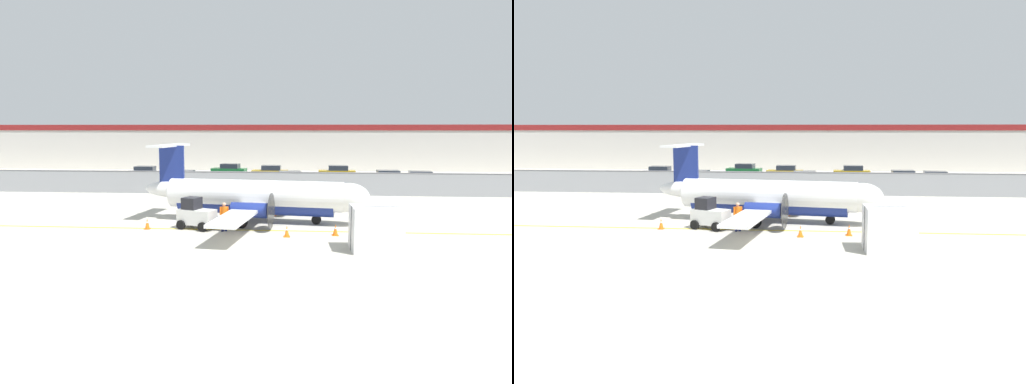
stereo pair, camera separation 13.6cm
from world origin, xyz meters
TOP-DOWN VIEW (x-y plane):
  - ground_plane at (0.00, 2.00)m, footprint 140.00×140.00m
  - perimeter_fence at (0.00, 18.00)m, footprint 98.00×0.10m
  - parking_lot_strip at (0.00, 29.50)m, footprint 98.00×17.00m
  - background_building at (0.00, 47.99)m, footprint 91.00×8.10m
  - commuter_airplane at (-0.70, 4.71)m, footprint 14.78×16.07m
  - baggage_tug at (-4.24, 2.17)m, footprint 2.57×2.04m
  - ground_crew_worker at (-2.46, 1.58)m, footprint 0.53×0.46m
  - cargo_container at (5.64, -2.38)m, footprint 2.48×2.09m
  - traffic_cone_near_left at (1.22, 0.37)m, footprint 0.36×0.36m
  - traffic_cone_near_right at (0.13, 6.98)m, footprint 0.36×0.36m
  - traffic_cone_far_left at (3.93, 0.96)m, footprint 0.36×0.36m
  - traffic_cone_far_right at (-7.14, 1.82)m, footprint 0.36×0.36m
  - parked_car_0 at (-15.79, 28.66)m, footprint 4.21×2.02m
  - parked_car_1 at (-10.19, 23.44)m, footprint 4.33×2.29m
  - parked_car_2 at (-6.68, 33.62)m, footprint 4.39×2.43m
  - parked_car_3 at (-1.51, 31.20)m, footprint 4.26×2.12m
  - parked_car_4 at (1.06, 23.41)m, footprint 4.38×2.42m
  - parked_car_5 at (6.25, 31.63)m, footprint 4.24×2.09m
  - parked_car_6 at (10.86, 25.30)m, footprint 4.22×2.04m
  - parked_car_7 at (13.89, 24.42)m, footprint 4.34×2.31m

SIDE VIEW (x-z plane):
  - ground_plane at x=0.00m, z-range 0.00..0.01m
  - parking_lot_strip at x=0.00m, z-range 0.00..0.12m
  - traffic_cone_near_left at x=1.22m, z-range -0.01..0.63m
  - traffic_cone_near_right at x=0.13m, z-range -0.01..0.63m
  - traffic_cone_far_left at x=3.93m, z-range -0.01..0.63m
  - traffic_cone_far_right at x=-7.14m, z-range -0.01..0.63m
  - baggage_tug at x=-4.24m, z-range -0.08..1.80m
  - parked_car_0 at x=-15.79m, z-range 0.10..1.68m
  - parked_car_1 at x=-10.19m, z-range 0.10..1.68m
  - parked_car_2 at x=-6.68m, z-range 0.10..1.68m
  - parked_car_3 at x=-1.51m, z-range 0.10..1.68m
  - parked_car_4 at x=1.06m, z-range 0.10..1.68m
  - parked_car_5 at x=6.25m, z-range 0.10..1.68m
  - parked_car_6 at x=10.86m, z-range 0.10..1.68m
  - parked_car_7 at x=13.89m, z-range 0.10..1.68m
  - ground_crew_worker at x=-2.46m, z-range 0.10..1.80m
  - cargo_container at x=5.64m, z-range 0.00..2.20m
  - perimeter_fence at x=0.00m, z-range 0.07..2.17m
  - commuter_airplane at x=-0.70m, z-range -0.86..4.06m
  - background_building at x=0.00m, z-range 0.01..6.51m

